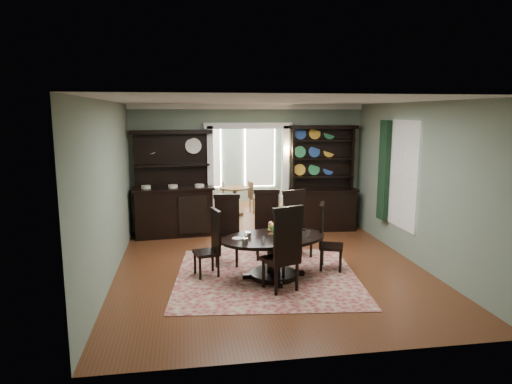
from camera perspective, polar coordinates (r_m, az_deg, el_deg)
room at (r=8.00m, az=1.92°, el=1.07°), size 5.51×6.01×3.01m
parlor at (r=13.39m, az=-2.50°, el=4.36°), size 3.51×3.50×3.01m
doorway_trim at (r=10.88m, az=-1.00°, el=3.64°), size 2.08×0.25×2.57m
right_window at (r=9.68m, az=16.78°, el=2.33°), size 0.15×1.47×2.12m
wall_sconce at (r=10.88m, az=4.09°, el=5.05°), size 0.27×0.21×0.21m
rug at (r=8.04m, az=1.35°, el=-10.46°), size 3.40×3.36×0.01m
dining_table at (r=7.84m, az=2.24°, el=-7.17°), size 2.05×2.04×0.72m
centerpiece at (r=7.85m, az=2.10°, el=-4.98°), size 1.35×0.87×0.22m
chair_far_left at (r=8.56m, az=-3.64°, el=-4.44°), size 0.54×0.51×1.30m
chair_far_mid at (r=8.92m, az=1.36°, el=-3.76°), size 0.54×0.52×1.33m
chair_far_right at (r=9.05m, az=4.99°, el=-3.68°), size 0.59×0.58×1.30m
chair_end_left at (r=7.95m, az=-5.57°, el=-6.13°), size 0.50×0.52×1.17m
chair_end_right at (r=8.31m, az=8.74°, el=-5.33°), size 0.56×0.57×1.21m
chair_near at (r=7.16m, az=3.57°, el=-6.90°), size 0.66×0.64×1.40m
sideboard at (r=10.62m, az=-10.29°, el=-0.90°), size 1.89×0.81×2.42m
welsh_dresser at (r=11.10m, az=8.29°, el=-0.03°), size 1.65×0.71×2.51m
parlor_table at (r=12.65m, az=-2.66°, el=-0.59°), size 0.83×0.83×0.77m
parlor_chair_left at (r=12.86m, az=-4.56°, el=-0.55°), size 0.40×0.38×0.89m
parlor_chair_right at (r=12.83m, az=-0.25°, el=-0.53°), size 0.41×0.40×0.90m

